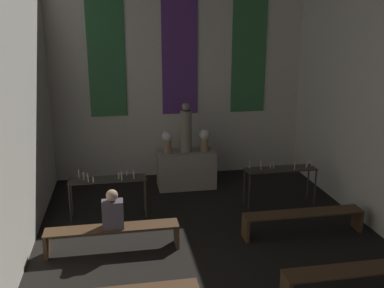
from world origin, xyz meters
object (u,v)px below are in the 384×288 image
(candle_rack_left, at_px, (108,184))
(pew_back_left, at_px, (113,233))
(flower_vase_left, at_px, (167,140))
(altar, at_px, (186,169))
(pew_second_right, at_px, (360,275))
(flower_vase_right, at_px, (204,139))
(pew_back_right, at_px, (303,218))
(person_seated, at_px, (113,211))
(candle_rack_right, at_px, (280,173))
(statue, at_px, (186,129))

(candle_rack_left, xyz_separation_m, pew_back_left, (0.08, -1.42, -0.38))
(flower_vase_left, relative_size, pew_back_left, 0.24)
(flower_vase_left, bearing_deg, altar, 0.00)
(pew_second_right, bearing_deg, flower_vase_right, 105.37)
(flower_vase_right, relative_size, candle_rack_left, 0.35)
(candle_rack_left, height_order, pew_second_right, candle_rack_left)
(pew_second_right, relative_size, pew_back_right, 1.00)
(altar, xyz_separation_m, flower_vase_left, (-0.44, 0.00, 0.74))
(flower_vase_right, xyz_separation_m, pew_second_right, (1.30, -4.74, -0.85))
(altar, bearing_deg, candle_rack_left, -142.63)
(pew_second_right, distance_m, pew_back_left, 3.99)
(pew_second_right, xyz_separation_m, person_seated, (-3.47, 1.93, 0.41))
(altar, relative_size, candle_rack_right, 0.89)
(statue, xyz_separation_m, person_seated, (-1.73, -2.82, -0.68))
(altar, height_order, candle_rack_right, candle_rack_right)
(statue, distance_m, flower_vase_left, 0.51)
(pew_back_right, bearing_deg, candle_rack_left, 158.36)
(pew_back_left, bearing_deg, pew_second_right, -28.85)
(candle_rack_left, relative_size, person_seated, 2.24)
(flower_vase_right, bearing_deg, pew_second_right, -74.63)
(flower_vase_left, xyz_separation_m, pew_second_right, (2.19, -4.74, -0.85))
(candle_rack_left, xyz_separation_m, pew_back_right, (3.58, -1.42, -0.38))
(statue, relative_size, flower_vase_left, 2.21)
(person_seated, bearing_deg, candle_rack_right, 21.77)
(flower_vase_left, bearing_deg, flower_vase_right, 0.00)
(flower_vase_right, bearing_deg, pew_back_left, -127.87)
(altar, bearing_deg, pew_second_right, -69.78)
(candle_rack_left, height_order, person_seated, person_seated)
(pew_back_right, bearing_deg, flower_vase_left, 127.87)
(flower_vase_left, height_order, person_seated, flower_vase_left)
(flower_vase_right, height_order, pew_back_right, flower_vase_right)
(flower_vase_right, distance_m, pew_second_right, 4.99)
(statue, bearing_deg, candle_rack_left, -142.63)
(candle_rack_right, height_order, pew_back_right, candle_rack_right)
(altar, xyz_separation_m, statue, (0.00, -0.00, 0.99))
(pew_second_right, bearing_deg, statue, 110.22)
(statue, bearing_deg, pew_back_left, -121.80)
(statue, bearing_deg, person_seated, -121.49)
(altar, distance_m, person_seated, 3.32)
(flower_vase_right, bearing_deg, candle_rack_left, -148.42)
(statue, xyz_separation_m, pew_back_left, (-1.75, -2.82, -1.09))
(statue, height_order, person_seated, statue)
(altar, distance_m, pew_back_right, 3.32)
(candle_rack_right, relative_size, person_seated, 2.24)
(flower_vase_left, bearing_deg, pew_back_right, -52.13)
(flower_vase_left, relative_size, pew_second_right, 0.24)
(flower_vase_right, bearing_deg, altar, 180.00)
(flower_vase_left, bearing_deg, candle_rack_left, -134.77)
(pew_back_right, bearing_deg, flower_vase_right, 114.83)
(candle_rack_left, bearing_deg, pew_second_right, -43.07)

